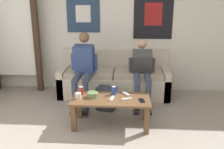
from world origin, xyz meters
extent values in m
cube|color=silver|center=(0.00, 2.65, 1.27)|extent=(10.00, 0.05, 2.55)
cube|color=navy|center=(-0.50, 2.62, 1.50)|extent=(0.63, 0.01, 0.71)
cube|color=silver|center=(-0.50, 2.61, 1.50)|extent=(0.28, 0.01, 0.32)
cube|color=black|center=(0.83, 2.62, 1.50)|extent=(0.73, 0.01, 0.93)
cube|color=maroon|center=(0.83, 2.61, 1.50)|extent=(0.33, 0.01, 0.42)
cube|color=#382319|center=(-1.38, 2.43, 1.02)|extent=(0.10, 0.10, 2.05)
cube|color=silver|center=(-1.83, 2.45, 1.13)|extent=(0.82, 0.02, 1.64)
cube|color=beige|center=(0.11, 2.56, 0.42)|extent=(2.04, 0.13, 0.83)
cube|color=beige|center=(0.11, 2.21, 0.20)|extent=(2.04, 0.58, 0.40)
cube|color=beige|center=(-0.85, 2.21, 0.26)|extent=(0.12, 0.58, 0.52)
cube|color=beige|center=(1.08, 2.21, 0.26)|extent=(0.12, 0.58, 0.52)
cube|color=#B2A38E|center=(-0.34, 2.21, 0.45)|extent=(0.88, 0.54, 0.10)
cube|color=#B2A38E|center=(0.56, 2.21, 0.45)|extent=(0.88, 0.54, 0.10)
cube|color=brown|center=(0.13, 1.08, 0.41)|extent=(1.12, 0.53, 0.03)
cube|color=brown|center=(-0.37, 1.28, 0.20)|extent=(0.07, 0.07, 0.39)
cube|color=brown|center=(0.64, 1.28, 0.20)|extent=(0.07, 0.07, 0.39)
cube|color=brown|center=(-0.37, 0.87, 0.20)|extent=(0.07, 0.07, 0.39)
cube|color=brown|center=(0.64, 0.87, 0.20)|extent=(0.07, 0.07, 0.39)
cylinder|color=#384256|center=(-0.49, 1.75, 0.50)|extent=(0.11, 0.44, 0.11)
cylinder|color=#384256|center=(-0.49, 1.53, 0.26)|extent=(0.10, 0.10, 0.47)
cube|color=#232328|center=(-0.49, 1.46, 0.03)|extent=(0.11, 0.25, 0.05)
cylinder|color=#384256|center=(-0.31, 1.75, 0.50)|extent=(0.11, 0.44, 0.11)
cylinder|color=#384256|center=(-0.31, 1.53, 0.26)|extent=(0.10, 0.10, 0.47)
cube|color=#232328|center=(-0.31, 1.46, 0.03)|extent=(0.11, 0.25, 0.05)
cube|color=#33477F|center=(-0.40, 2.01, 0.75)|extent=(0.37, 0.32, 0.54)
sphere|color=brown|center=(-0.40, 2.07, 1.13)|extent=(0.19, 0.19, 0.19)
cylinder|color=#33477F|center=(-0.59, 2.01, 0.71)|extent=(0.08, 0.10, 0.29)
cylinder|color=#33477F|center=(-0.20, 2.01, 0.71)|extent=(0.08, 0.10, 0.29)
cylinder|color=#384256|center=(0.53, 1.79, 0.50)|extent=(0.11, 0.37, 0.11)
cylinder|color=#384256|center=(0.53, 1.60, 0.26)|extent=(0.10, 0.10, 0.47)
cube|color=#232328|center=(0.53, 1.53, 0.03)|extent=(0.11, 0.25, 0.05)
cylinder|color=#384256|center=(0.71, 1.79, 0.50)|extent=(0.11, 0.37, 0.11)
cylinder|color=#384256|center=(0.71, 1.60, 0.26)|extent=(0.10, 0.10, 0.47)
cube|color=#232328|center=(0.71, 1.53, 0.03)|extent=(0.11, 0.25, 0.05)
cube|color=#3F3F44|center=(0.62, 2.08, 0.69)|extent=(0.35, 0.42, 0.50)
sphere|color=tan|center=(0.62, 2.25, 1.00)|extent=(0.17, 0.17, 0.17)
cylinder|color=#3F3F44|center=(0.42, 2.11, 0.65)|extent=(0.08, 0.14, 0.26)
cylinder|color=#3F3F44|center=(0.81, 2.11, 0.65)|extent=(0.08, 0.14, 0.26)
cube|color=#282D38|center=(0.02, 1.63, 0.19)|extent=(0.35, 0.29, 0.38)
cube|color=#282D38|center=(-0.01, 1.53, 0.10)|extent=(0.22, 0.13, 0.17)
cylinder|color=#607F47|center=(-0.13, 1.10, 0.46)|extent=(0.15, 0.15, 0.07)
torus|color=#607F47|center=(-0.13, 1.10, 0.49)|extent=(0.16, 0.16, 0.02)
cylinder|color=silver|center=(-0.33, 1.04, 0.46)|extent=(0.08, 0.08, 0.08)
cylinder|color=black|center=(-0.33, 1.04, 0.51)|extent=(0.00, 0.00, 0.01)
cylinder|color=#28479E|center=(0.17, 1.23, 0.48)|extent=(0.07, 0.07, 0.12)
cylinder|color=silver|center=(0.17, 1.23, 0.55)|extent=(0.06, 0.06, 0.00)
cylinder|color=maroon|center=(-0.31, 1.18, 0.48)|extent=(0.07, 0.07, 0.12)
cylinder|color=silver|center=(-0.31, 1.18, 0.55)|extent=(0.06, 0.06, 0.00)
cube|color=white|center=(0.36, 1.03, 0.43)|extent=(0.15, 0.08, 0.02)
cylinder|color=#333842|center=(0.39, 1.04, 0.45)|extent=(0.01, 0.01, 0.00)
cube|color=white|center=(0.15, 1.04, 0.43)|extent=(0.07, 0.15, 0.02)
cylinder|color=#333842|center=(0.16, 1.07, 0.45)|extent=(0.01, 0.01, 0.00)
cube|color=white|center=(0.35, 1.22, 0.43)|extent=(0.11, 0.13, 0.02)
cylinder|color=#333842|center=(0.33, 1.25, 0.45)|extent=(0.01, 0.01, 0.00)
cube|color=black|center=(0.57, 1.01, 0.43)|extent=(0.09, 0.15, 0.01)
cube|color=black|center=(0.57, 1.01, 0.43)|extent=(0.08, 0.13, 0.00)
camera|label=1|loc=(0.36, -2.21, 1.80)|focal=40.00mm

